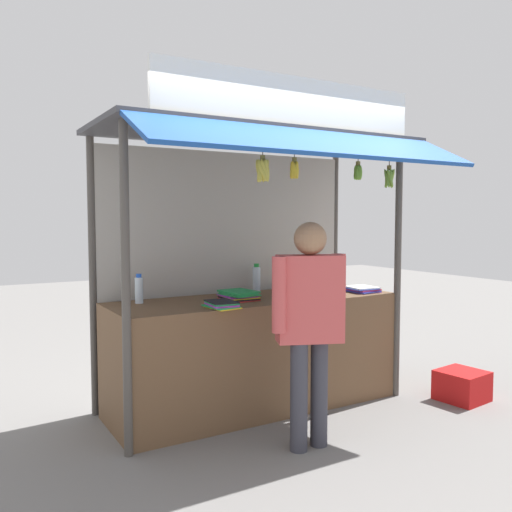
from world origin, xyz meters
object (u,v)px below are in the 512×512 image
at_px(water_bottle_front_right, 338,274).
at_px(banana_bunch_rightmost, 294,170).
at_px(water_bottle_far_right, 337,274).
at_px(magazine_stack_far_left, 362,289).
at_px(vendor_person, 310,313).
at_px(magazine_stack_rear_center, 239,295).
at_px(banana_bunch_leftmost, 358,172).
at_px(magazine_stack_mid_right, 302,292).
at_px(water_bottle_back_right, 139,290).
at_px(plastic_crate, 462,386).
at_px(magazine_stack_back_left, 222,305).
at_px(banana_bunch_inner_left, 263,170).
at_px(water_bottle_center, 276,283).
at_px(banana_bunch_inner_right, 389,178).
at_px(water_bottle_right, 257,278).

relative_size(water_bottle_front_right, banana_bunch_rightmost, 0.93).
bearing_deg(water_bottle_far_right, magazine_stack_far_left, -83.06).
height_order(magazine_stack_far_left, vendor_person, vendor_person).
xyz_separation_m(magazine_stack_rear_center, vendor_person, (0.07, -0.88, -0.02)).
distance_m(banana_bunch_leftmost, vendor_person, 1.34).
bearing_deg(magazine_stack_mid_right, water_bottle_back_right, 168.55).
height_order(water_bottle_far_right, banana_bunch_rightmost, banana_bunch_rightmost).
distance_m(banana_bunch_leftmost, plastic_crate, 2.08).
relative_size(magazine_stack_back_left, magazine_stack_far_left, 0.95).
xyz_separation_m(banana_bunch_inner_left, banana_bunch_rightmost, (0.28, 0.00, 0.02)).
xyz_separation_m(water_bottle_far_right, vendor_person, (-1.07, -1.04, -0.12)).
bearing_deg(water_bottle_center, water_bottle_far_right, 9.66).
relative_size(banana_bunch_leftmost, banana_bunch_inner_right, 0.81).
bearing_deg(banana_bunch_rightmost, magazine_stack_back_left, 159.84).
height_order(water_bottle_right, magazine_stack_back_left, water_bottle_right).
bearing_deg(magazine_stack_back_left, water_bottle_right, 43.26).
xyz_separation_m(banana_bunch_rightmost, vendor_person, (-0.15, -0.41, -1.01)).
bearing_deg(water_bottle_center, water_bottle_front_right, 17.85).
distance_m(banana_bunch_inner_right, vendor_person, 1.54).
relative_size(magazine_stack_rear_center, magazine_stack_mid_right, 1.26).
relative_size(water_bottle_right, vendor_person, 0.16).
relative_size(water_bottle_front_right, water_bottle_far_right, 0.80).
bearing_deg(banana_bunch_leftmost, water_bottle_far_right, 64.28).
bearing_deg(magazine_stack_far_left, magazine_stack_rear_center, 172.78).
bearing_deg(water_bottle_back_right, magazine_stack_mid_right, -11.45).
distance_m(water_bottle_back_right, magazine_stack_far_left, 1.98).
bearing_deg(banana_bunch_inner_left, banana_bunch_rightmost, 0.26).
xyz_separation_m(magazine_stack_rear_center, plastic_crate, (1.80, -0.76, -0.83)).
relative_size(water_bottle_back_right, water_bottle_right, 0.91).
bearing_deg(magazine_stack_rear_center, magazine_stack_back_left, -136.58).
relative_size(magazine_stack_far_left, banana_bunch_inner_left, 1.00).
bearing_deg(vendor_person, water_bottle_front_right, 67.38).
height_order(water_bottle_center, banana_bunch_leftmost, banana_bunch_leftmost).
distance_m(magazine_stack_rear_center, banana_bunch_rightmost, 1.12).
height_order(water_bottle_back_right, banana_bunch_inner_left, banana_bunch_inner_left).
relative_size(banana_bunch_inner_left, vendor_person, 0.19).
height_order(water_bottle_far_right, banana_bunch_inner_left, banana_bunch_inner_left).
bearing_deg(water_bottle_right, magazine_stack_mid_right, -59.10).
distance_m(magazine_stack_rear_center, vendor_person, 0.88).
height_order(water_bottle_back_right, water_bottle_front_right, water_bottle_front_right).
bearing_deg(banana_bunch_leftmost, banana_bunch_rightmost, -179.96).
relative_size(banana_bunch_inner_left, banana_bunch_rightmost, 1.15).
bearing_deg(banana_bunch_leftmost, magazine_stack_rear_center, 150.77).
height_order(magazine_stack_back_left, vendor_person, vendor_person).
bearing_deg(magazine_stack_far_left, banana_bunch_inner_left, -165.44).
height_order(banana_bunch_rightmost, plastic_crate, banana_bunch_rightmost).
relative_size(water_bottle_back_right, banana_bunch_rightmost, 0.91).
relative_size(water_bottle_center, plastic_crate, 0.63).
bearing_deg(magazine_stack_far_left, water_bottle_back_right, 168.52).
distance_m(magazine_stack_back_left, banana_bunch_inner_right, 1.78).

